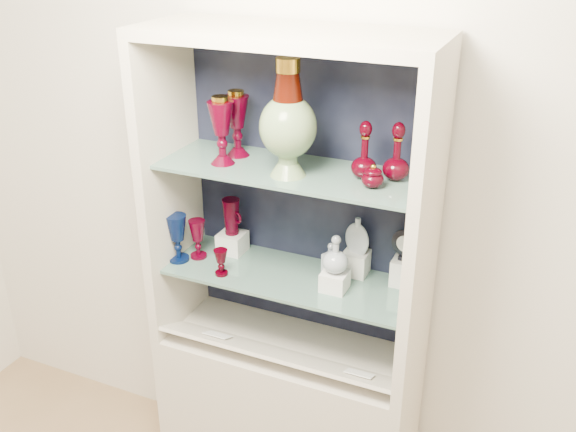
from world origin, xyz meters
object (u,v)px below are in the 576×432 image
at_px(enamel_urn, 288,119).
at_px(ruby_goblet_tall, 198,239).
at_px(lidded_bowl, 373,175).
at_px(clear_round_decanter, 336,255).
at_px(ruby_pitcher, 231,217).
at_px(cobalt_goblet, 177,238).
at_px(ruby_decanter_b, 397,150).
at_px(ruby_goblet_small, 221,262).
at_px(pedestal_lamp_right, 237,124).
at_px(pedestal_lamp_left, 222,130).
at_px(flat_flask, 357,235).
at_px(ruby_decanter_a, 365,146).
at_px(clear_square_bottle, 331,261).
at_px(cameo_medallion, 405,245).

height_order(enamel_urn, ruby_goblet_tall, enamel_urn).
relative_size(lidded_bowl, clear_round_decanter, 0.59).
bearing_deg(clear_round_decanter, ruby_pitcher, 167.06).
bearing_deg(cobalt_goblet, ruby_decanter_b, 8.22).
distance_m(cobalt_goblet, ruby_goblet_small, 0.21).
xyz_separation_m(pedestal_lamp_right, ruby_goblet_tall, (-0.15, -0.07, -0.46)).
bearing_deg(ruby_decanter_b, enamel_urn, -163.37).
bearing_deg(pedestal_lamp_left, enamel_urn, -2.41).
bearing_deg(pedestal_lamp_right, ruby_pitcher, 153.41).
height_order(lidded_bowl, flat_flask, lidded_bowl).
bearing_deg(cobalt_goblet, ruby_pitcher, 43.16).
bearing_deg(ruby_decanter_a, clear_square_bottle, 172.09).
height_order(enamel_urn, ruby_decanter_a, enamel_urn).
bearing_deg(pedestal_lamp_left, clear_round_decanter, 2.07).
bearing_deg(enamel_urn, cobalt_goblet, -178.35).
bearing_deg(ruby_decanter_b, cameo_medallion, 53.67).
bearing_deg(ruby_goblet_small, ruby_decanter_b, 13.93).
bearing_deg(pedestal_lamp_left, cobalt_goblet, -173.23).
xyz_separation_m(ruby_pitcher, cameo_medallion, (0.68, 0.02, 0.01)).
height_order(pedestal_lamp_right, cameo_medallion, pedestal_lamp_right).
bearing_deg(clear_square_bottle, pedestal_lamp_left, -168.22).
height_order(pedestal_lamp_right, ruby_goblet_tall, pedestal_lamp_right).
distance_m(ruby_decanter_b, cameo_medallion, 0.37).
relative_size(pedestal_lamp_right, cameo_medallion, 1.97).
height_order(flat_flask, cameo_medallion, flat_flask).
bearing_deg(cobalt_goblet, enamel_urn, 1.65).
xyz_separation_m(lidded_bowl, ruby_goblet_small, (-0.54, -0.05, -0.41)).
relative_size(pedestal_lamp_left, ruby_decanter_a, 1.09).
bearing_deg(ruby_decanter_b, clear_round_decanter, -156.10).
xyz_separation_m(ruby_decanter_a, ruby_goblet_small, (-0.49, -0.12, -0.48)).
distance_m(ruby_decanter_a, clear_round_decanter, 0.40).
relative_size(enamel_urn, clear_round_decanter, 2.85).
relative_size(clear_square_bottle, flat_flask, 1.04).
relative_size(pedestal_lamp_right, ruby_decanter_a, 1.09).
distance_m(lidded_bowl, clear_round_decanter, 0.34).
height_order(flat_flask, clear_round_decanter, flat_flask).
height_order(pedestal_lamp_left, ruby_decanter_b, pedestal_lamp_left).
relative_size(ruby_goblet_small, clear_round_decanter, 0.75).
xyz_separation_m(ruby_pitcher, flat_flask, (0.50, 0.03, 0.01)).
bearing_deg(pedestal_lamp_right, ruby_goblet_tall, -156.10).
relative_size(lidded_bowl, ruby_goblet_tall, 0.51).
xyz_separation_m(ruby_decanter_a, cameo_medallion, (0.14, 0.08, -0.37)).
relative_size(ruby_decanter_b, lidded_bowl, 2.58).
xyz_separation_m(pedestal_lamp_left, clear_square_bottle, (0.38, 0.08, -0.47)).
distance_m(ruby_goblet_tall, ruby_goblet_small, 0.17).
height_order(lidded_bowl, clear_square_bottle, lidded_bowl).
bearing_deg(flat_flask, ruby_decanter_b, -7.50).
xyz_separation_m(cobalt_goblet, clear_round_decanter, (0.62, 0.04, 0.04)).
bearing_deg(ruby_goblet_small, flat_flask, 24.83).
bearing_deg(cobalt_goblet, ruby_goblet_tall, 42.57).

